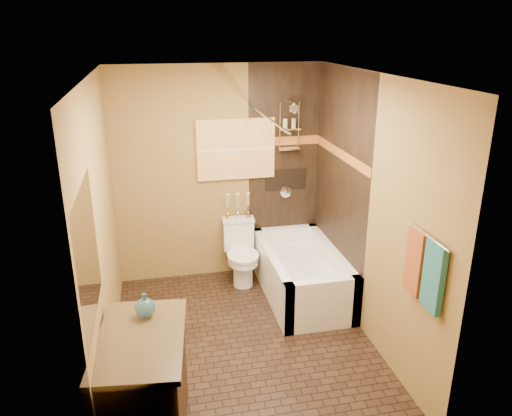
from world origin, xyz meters
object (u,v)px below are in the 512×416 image
object	(u,v)px
sunset_painting	(236,149)
toilet	(241,252)
bathtub	(301,277)
vanity	(144,388)

from	to	relation	value
sunset_painting	toilet	size ratio (longest dim) A/B	1.22
sunset_painting	toilet	world-z (taller)	sunset_painting
bathtub	vanity	size ratio (longest dim) A/B	1.45
bathtub	toilet	size ratio (longest dim) A/B	2.03
bathtub	vanity	world-z (taller)	vanity
sunset_painting	vanity	bearing A→B (deg)	-114.43
toilet	vanity	distance (m)	2.49
sunset_painting	vanity	distance (m)	2.94
toilet	vanity	xyz separation A→B (m)	(-1.12, -2.22, 0.06)
sunset_painting	vanity	world-z (taller)	sunset_painting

